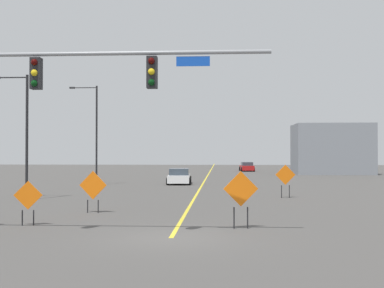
{
  "coord_description": "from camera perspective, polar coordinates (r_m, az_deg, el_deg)",
  "views": [
    {
      "loc": [
        1.63,
        -16.08,
        2.79
      ],
      "look_at": [
        -0.68,
        23.18,
        3.47
      ],
      "focal_mm": 46.29,
      "sensor_mm": 36.0,
      "label": 1
    }
  ],
  "objects": [
    {
      "name": "car_red_far",
      "position": [
        74.38,
        6.33,
        -2.64
      ],
      "size": [
        2.21,
        4.5,
        1.36
      ],
      "color": "red",
      "rests_on": "ground"
    },
    {
      "name": "street_lamp_far_left",
      "position": [
        30.85,
        -18.8,
        1.57
      ],
      "size": [
        2.2,
        0.24,
        7.39
      ],
      "color": "black",
      "rests_on": "ground"
    },
    {
      "name": "car_white_near",
      "position": [
        44.02,
        -1.48,
        -3.77
      ],
      "size": [
        2.23,
        4.37,
        1.37
      ],
      "color": "white",
      "rests_on": "ground"
    },
    {
      "name": "construction_sign_left_lane",
      "position": [
        31.01,
        10.71,
        -3.71
      ],
      "size": [
        1.24,
        0.17,
        2.04
      ],
      "color": "orange",
      "rests_on": "ground"
    },
    {
      "name": "construction_sign_left_shoulder",
      "position": [
        20.01,
        -18.37,
        -5.89
      ],
      "size": [
        1.09,
        0.17,
        1.7
      ],
      "color": "orange",
      "rests_on": "ground"
    },
    {
      "name": "construction_sign_median_near",
      "position": [
        18.31,
        5.64,
        -5.51
      ],
      "size": [
        1.29,
        0.22,
        2.11
      ],
      "color": "orange",
      "rests_on": "ground"
    },
    {
      "name": "road_centre_stripe",
      "position": [
        69.51,
        2.03,
        -3.28
      ],
      "size": [
        0.16,
        106.7,
        0.01
      ],
      "color": "yellow",
      "rests_on": "ground"
    },
    {
      "name": "traffic_signal_assembly",
      "position": [
        17.31,
        -17.35,
        6.07
      ],
      "size": [
        11.77,
        0.44,
        6.56
      ],
      "color": "gray",
      "rests_on": "ground"
    },
    {
      "name": "roadside_building_east",
      "position": [
        66.73,
        15.78,
        -0.57
      ],
      "size": [
        9.64,
        6.97,
        6.47
      ],
      "color": "gray",
      "rests_on": "ground"
    },
    {
      "name": "street_lamp_mid_right",
      "position": [
        43.31,
        -11.18,
        1.61
      ],
      "size": [
        2.45,
        0.24,
        8.53
      ],
      "color": "black",
      "rests_on": "ground"
    },
    {
      "name": "construction_sign_right_lane",
      "position": [
        23.42,
        -11.34,
        -4.86
      ],
      "size": [
        1.31,
        0.18,
        1.94
      ],
      "color": "orange",
      "rests_on": "ground"
    },
    {
      "name": "ground",
      "position": [
        16.4,
        -2.43,
        -10.78
      ],
      "size": [
        192.06,
        192.06,
        0.0
      ],
      "primitive_type": "plane",
      "color": "#4C4947"
    }
  ]
}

